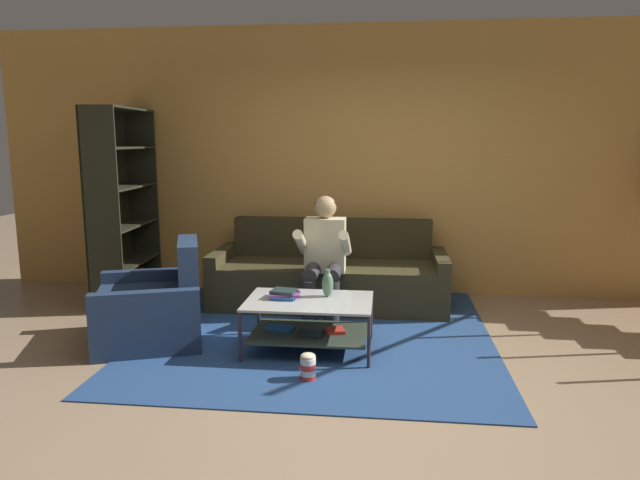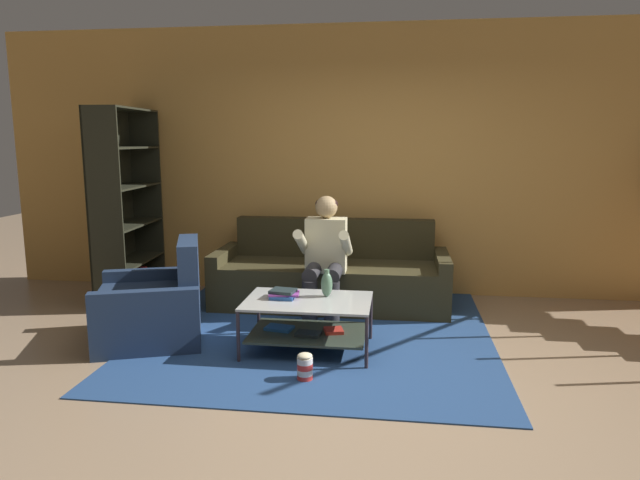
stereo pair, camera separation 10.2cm
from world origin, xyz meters
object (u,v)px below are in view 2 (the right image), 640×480
(book_stack, at_px, (283,294))
(popcorn_tub, at_px, (305,367))
(vase, at_px, (327,284))
(bookshelf, at_px, (123,226))
(person_seated_center, at_px, (325,253))
(couch, at_px, (331,277))
(armchair, at_px, (154,308))
(coffee_table, at_px, (308,317))

(book_stack, height_order, popcorn_tub, book_stack)
(vase, xyz_separation_m, bookshelf, (-2.31, 1.13, 0.26))
(vase, relative_size, popcorn_tub, 1.12)
(person_seated_center, distance_m, book_stack, 0.84)
(couch, xyz_separation_m, armchair, (-1.36, -1.27, -0.01))
(person_seated_center, height_order, coffee_table, person_seated_center)
(couch, height_order, person_seated_center, person_seated_center)
(person_seated_center, bearing_deg, bookshelf, 168.80)
(couch, xyz_separation_m, book_stack, (-0.24, -1.31, 0.17))
(book_stack, xyz_separation_m, armchair, (-1.13, 0.04, -0.18))
(book_stack, distance_m, armchair, 1.14)
(armchair, bearing_deg, bookshelf, 125.51)
(couch, xyz_separation_m, bookshelf, (-2.20, -0.09, 0.50))
(vase, height_order, popcorn_tub, vase)
(couch, xyz_separation_m, coffee_table, (-0.03, -1.34, -0.01))
(couch, relative_size, bookshelf, 1.18)
(bookshelf, distance_m, armchair, 1.53)
(coffee_table, xyz_separation_m, vase, (0.14, 0.12, 0.25))
(book_stack, bearing_deg, armchair, 177.80)
(armchair, bearing_deg, person_seated_center, 28.46)
(person_seated_center, bearing_deg, armchair, -151.54)
(popcorn_tub, bearing_deg, couch, 91.12)
(bookshelf, height_order, armchair, bookshelf)
(couch, bearing_deg, popcorn_tub, -88.88)
(person_seated_center, bearing_deg, couch, 90.00)
(person_seated_center, distance_m, popcorn_tub, 1.49)
(couch, bearing_deg, bookshelf, -177.56)
(bookshelf, bearing_deg, vase, -26.02)
(person_seated_center, height_order, bookshelf, bookshelf)
(armchair, height_order, popcorn_tub, armchair)
(vase, relative_size, bookshelf, 0.11)
(couch, xyz_separation_m, person_seated_center, (-0.00, -0.53, 0.35))
(person_seated_center, xyz_separation_m, coffee_table, (-0.03, -0.81, -0.36))
(vase, relative_size, book_stack, 0.88)
(bookshelf, bearing_deg, popcorn_tub, -39.20)
(person_seated_center, bearing_deg, book_stack, -106.86)
(book_stack, xyz_separation_m, bookshelf, (-1.96, 1.22, 0.33))
(vase, bearing_deg, book_stack, -164.95)
(bookshelf, distance_m, popcorn_tub, 2.97)
(vase, xyz_separation_m, popcorn_tub, (-0.07, -0.70, -0.43))
(popcorn_tub, bearing_deg, armchair, 155.06)
(couch, distance_m, person_seated_center, 0.64)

